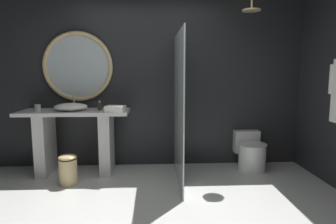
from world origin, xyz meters
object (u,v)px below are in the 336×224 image
object	(u,v)px
waste_bin	(68,169)
folded_hand_towel	(115,109)
tumbler_cup	(38,108)
soap_dispenser	(100,106)
round_wall_mirror	(78,66)
vessel_sink	(71,107)
toilet	(250,152)
rain_shower_head	(252,9)

from	to	relation	value
waste_bin	folded_hand_towel	size ratio (longest dim) A/B	1.58
tumbler_cup	waste_bin	world-z (taller)	tumbler_cup
tumbler_cup	soap_dispenser	world-z (taller)	soap_dispenser
tumbler_cup	round_wall_mirror	size ratio (longest dim) A/B	0.09
folded_hand_towel	tumbler_cup	bearing A→B (deg)	171.31
vessel_sink	toilet	distance (m)	2.64
vessel_sink	tumbler_cup	size ratio (longest dim) A/B	4.99
tumbler_cup	soap_dispenser	bearing A→B (deg)	2.76
rain_shower_head	toilet	size ratio (longest dim) A/B	0.49
folded_hand_towel	rain_shower_head	bearing A→B (deg)	1.06
vessel_sink	tumbler_cup	distance (m)	0.44
soap_dispenser	round_wall_mirror	xyz separation A→B (m)	(-0.34, 0.25, 0.54)
tumbler_cup	round_wall_mirror	distance (m)	0.80
waste_bin	folded_hand_towel	bearing A→B (deg)	22.83
soap_dispenser	toilet	distance (m)	2.27
soap_dispenser	round_wall_mirror	world-z (taller)	round_wall_mirror
vessel_sink	toilet	xyz separation A→B (m)	(2.54, 0.06, -0.69)
soap_dispenser	waste_bin	bearing A→B (deg)	-127.21
waste_bin	folded_hand_towel	world-z (taller)	folded_hand_towel
rain_shower_head	folded_hand_towel	bearing A→B (deg)	-178.94
soap_dispenser	rain_shower_head	bearing A→B (deg)	-4.80
rain_shower_head	folded_hand_towel	distance (m)	2.21
vessel_sink	waste_bin	xyz separation A→B (m)	(0.04, -0.41, -0.75)
tumbler_cup	soap_dispenser	xyz separation A→B (m)	(0.83, 0.04, 0.01)
waste_bin	round_wall_mirror	bearing A→B (deg)	89.87
vessel_sink	round_wall_mirror	bearing A→B (deg)	80.92
round_wall_mirror	folded_hand_towel	distance (m)	0.93
soap_dispenser	vessel_sink	bearing A→B (deg)	-174.67
tumbler_cup	waste_bin	size ratio (longest dim) A/B	0.23
soap_dispenser	folded_hand_towel	xyz separation A→B (m)	(0.24, -0.20, -0.02)
vessel_sink	waste_bin	bearing A→B (deg)	-83.87
tumbler_cup	toilet	world-z (taller)	tumbler_cup
round_wall_mirror	folded_hand_towel	xyz separation A→B (m)	(0.58, -0.45, -0.56)
vessel_sink	waste_bin	world-z (taller)	vessel_sink
round_wall_mirror	toilet	distance (m)	2.80
tumbler_cup	round_wall_mirror	bearing A→B (deg)	30.77
rain_shower_head	folded_hand_towel	xyz separation A→B (m)	(-1.79, -0.03, -1.30)
round_wall_mirror	soap_dispenser	bearing A→B (deg)	-36.58
soap_dispenser	folded_hand_towel	world-z (taller)	soap_dispenser
toilet	soap_dispenser	bearing A→B (deg)	-179.23
round_wall_mirror	toilet	bearing A→B (deg)	-5.09
toilet	rain_shower_head	bearing A→B (deg)	-123.25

